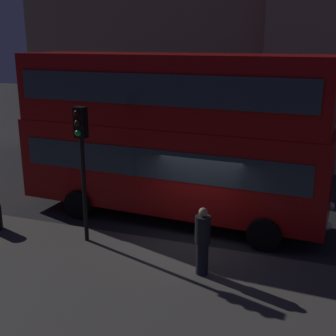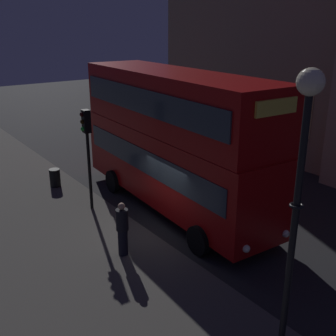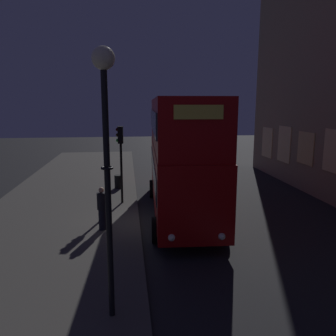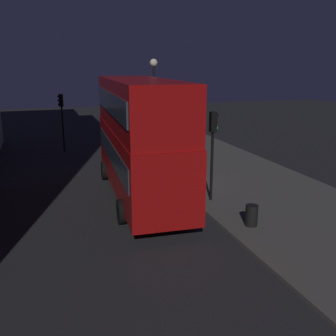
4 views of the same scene
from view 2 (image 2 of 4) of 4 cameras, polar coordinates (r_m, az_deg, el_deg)
ground_plane at (r=14.91m, az=-0.82°, el=-8.71°), size 80.00×80.00×0.00m
sidewalk_slab at (r=13.26m, az=-15.93°, el=-13.15°), size 44.00×7.31×0.12m
double_decker_bus at (r=15.72m, az=0.77°, el=4.55°), size 10.31×3.30×5.38m
traffic_light_near_kerb at (r=15.67m, az=-11.13°, el=3.94°), size 0.34×0.37×3.93m
street_lamp at (r=7.97m, az=17.93°, el=0.50°), size 0.50×0.50×6.20m
pedestrian at (r=12.98m, az=-6.31°, el=-8.30°), size 0.39×0.39×1.76m
litter_bin at (r=19.03m, az=-15.35°, el=-1.30°), size 0.47×0.47×0.80m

